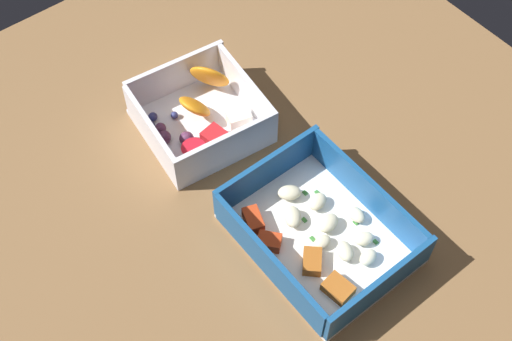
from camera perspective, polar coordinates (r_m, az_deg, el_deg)
The scene contains 3 objects.
table_surface at distance 82.10cm, azimuth -0.22°, elevation -0.37°, with size 80.00×80.00×2.00cm, color brown.
pasta_container at distance 75.23cm, azimuth 5.15°, elevation -5.18°, with size 19.06×14.87×5.28cm.
fruit_bowl at distance 83.86cm, azimuth -4.63°, elevation 4.53°, with size 15.30×15.21×5.95cm.
Camera 1 is at (-36.30, 28.28, 68.99)cm, focal length 48.06 mm.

